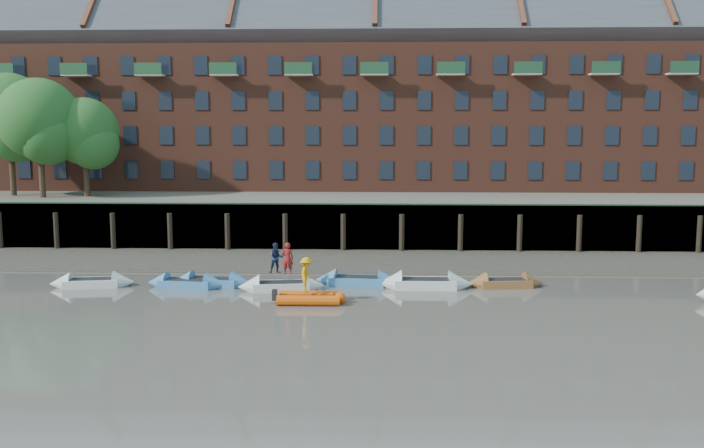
# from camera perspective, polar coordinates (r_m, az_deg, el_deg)

# --- Properties ---
(ground) EXTENTS (220.00, 220.00, 0.00)m
(ground) POSITION_cam_1_polar(r_m,az_deg,el_deg) (29.88, 1.09, -9.14)
(ground) COLOR #5E5A52
(ground) RESTS_ON ground
(foreshore) EXTENTS (110.00, 8.00, 0.50)m
(foreshore) POSITION_cam_1_polar(r_m,az_deg,el_deg) (47.41, 1.52, -2.89)
(foreshore) COLOR #3D382F
(foreshore) RESTS_ON ground
(mud_band) EXTENTS (110.00, 1.60, 0.10)m
(mud_band) POSITION_cam_1_polar(r_m,az_deg,el_deg) (44.07, 1.46, -3.69)
(mud_band) COLOR #4C4336
(mud_band) RESTS_ON ground
(river_wall) EXTENTS (110.00, 1.23, 3.30)m
(river_wall) POSITION_cam_1_polar(r_m,az_deg,el_deg) (51.48, 1.58, -0.27)
(river_wall) COLOR #2D2A26
(river_wall) RESTS_ON ground
(bank_terrace) EXTENTS (110.00, 28.00, 3.20)m
(bank_terrace) POSITION_cam_1_polar(r_m,az_deg,el_deg) (65.00, 1.72, 1.36)
(bank_terrace) COLOR #5E594D
(bank_terrace) RESTS_ON ground
(apartment_terrace) EXTENTS (80.60, 15.56, 20.98)m
(apartment_terrace) POSITION_cam_1_polar(r_m,az_deg,el_deg) (65.76, 1.77, 11.23)
(apartment_terrace) COLOR brown
(apartment_terrace) RESTS_ON bank_terrace
(tree_cluster) EXTENTS (11.76, 7.74, 9.40)m
(tree_cluster) POSITION_cam_1_polar(r_m,az_deg,el_deg) (61.79, -23.04, 7.33)
(tree_cluster) COLOR #3A281C
(tree_cluster) RESTS_ON bank_terrace
(rowboat_0) EXTENTS (4.55, 2.01, 1.28)m
(rowboat_0) POSITION_cam_1_polar(r_m,az_deg,el_deg) (42.35, -19.27, -4.27)
(rowboat_0) COLOR silver
(rowboat_0) RESTS_ON ground
(rowboat_1) EXTENTS (4.47, 1.73, 1.27)m
(rowboat_1) POSITION_cam_1_polar(r_m,az_deg,el_deg) (40.79, -12.55, -4.46)
(rowboat_1) COLOR #417FB7
(rowboat_1) RESTS_ON ground
(rowboat_2) EXTENTS (4.54, 1.75, 1.29)m
(rowboat_2) POSITION_cam_1_polar(r_m,az_deg,el_deg) (40.87, -10.67, -4.39)
(rowboat_2) COLOR #417FB7
(rowboat_2) RESTS_ON ground
(rowboat_3) EXTENTS (4.66, 1.88, 1.31)m
(rowboat_3) POSITION_cam_1_polar(r_m,az_deg,el_deg) (39.30, -5.43, -4.76)
(rowboat_3) COLOR silver
(rowboat_3) RESTS_ON ground
(rowboat_4) EXTENTS (4.73, 1.77, 1.34)m
(rowboat_4) POSITION_cam_1_polar(r_m,az_deg,el_deg) (40.44, 0.42, -4.37)
(rowboat_4) COLOR #417FB7
(rowboat_4) RESTS_ON ground
(rowboat_5) EXTENTS (5.01, 1.46, 1.45)m
(rowboat_5) POSITION_cam_1_polar(r_m,az_deg,el_deg) (39.83, 5.62, -4.56)
(rowboat_5) COLOR silver
(rowboat_5) RESTS_ON ground
(rowboat_6) EXTENTS (4.31, 1.66, 1.22)m
(rowboat_6) POSITION_cam_1_polar(r_m,az_deg,el_deg) (40.82, 11.65, -4.44)
(rowboat_6) COLOR brown
(rowboat_6) RESTS_ON ground
(rib_tender) EXTENTS (3.32, 1.60, 0.57)m
(rib_tender) POSITION_cam_1_polar(r_m,az_deg,el_deg) (36.46, -3.09, -5.68)
(rib_tender) COLOR #E7520B
(rib_tender) RESTS_ON ground
(person_rower_a) EXTENTS (0.63, 0.44, 1.68)m
(person_rower_a) POSITION_cam_1_polar(r_m,az_deg,el_deg) (38.93, -4.96, -2.63)
(person_rower_a) COLOR maroon
(person_rower_a) RESTS_ON rowboat_3
(person_rower_b) EXTENTS (0.92, 0.79, 1.61)m
(person_rower_b) POSITION_cam_1_polar(r_m,az_deg,el_deg) (39.25, -5.82, -2.61)
(person_rower_b) COLOR #19233F
(person_rower_b) RESTS_ON rowboat_3
(person_rib_crew) EXTENTS (0.76, 1.17, 1.72)m
(person_rib_crew) POSITION_cam_1_polar(r_m,az_deg,el_deg) (36.26, -3.51, -3.90)
(person_rib_crew) COLOR orange
(person_rib_crew) RESTS_ON rib_tender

